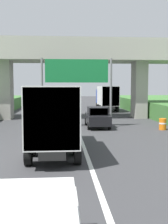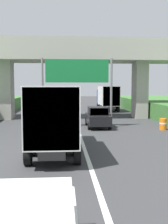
# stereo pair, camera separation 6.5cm
# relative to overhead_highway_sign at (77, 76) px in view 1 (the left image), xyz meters

# --- Properties ---
(lane_centre_stripe) EXTENTS (0.20, 91.79, 0.01)m
(lane_centre_stripe) POSITION_rel_overhead_highway_sign_xyz_m (0.00, 0.28, -4.27)
(lane_centre_stripe) COLOR white
(lane_centre_stripe) RESTS_ON ground
(overpass_bridge) EXTENTS (40.00, 4.80, 8.23)m
(overpass_bridge) POSITION_rel_overhead_highway_sign_xyz_m (0.00, 6.75, 1.99)
(overpass_bridge) COLOR #ADA89E
(overpass_bridge) RESTS_ON ground
(overhead_highway_sign) EXTENTS (5.88, 0.18, 5.73)m
(overhead_highway_sign) POSITION_rel_overhead_highway_sign_xyz_m (0.00, 0.00, 0.00)
(overhead_highway_sign) COLOR slate
(overhead_highway_sign) RESTS_ON ground
(truck_blue) EXTENTS (2.44, 7.30, 3.44)m
(truck_blue) POSITION_rel_overhead_highway_sign_xyz_m (5.01, 15.78, -2.34)
(truck_blue) COLOR black
(truck_blue) RESTS_ON ground
(truck_silver) EXTENTS (2.44, 7.30, 3.44)m
(truck_silver) POSITION_rel_overhead_highway_sign_xyz_m (-1.61, -8.91, -2.34)
(truck_silver) COLOR black
(truck_silver) RESTS_ON ground
(car_black) EXTENTS (1.86, 4.10, 1.72)m
(car_black) POSITION_rel_overhead_highway_sign_xyz_m (1.70, -0.17, -3.42)
(car_black) COLOR black
(car_black) RESTS_ON ground
(construction_barrel_4) EXTENTS (0.57, 0.57, 0.90)m
(construction_barrel_4) POSITION_rel_overhead_highway_sign_xyz_m (6.68, -1.85, -3.81)
(construction_barrel_4) COLOR orange
(construction_barrel_4) RESTS_ON ground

